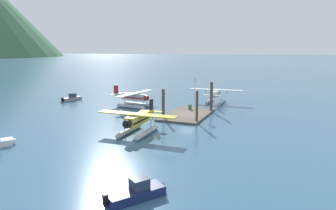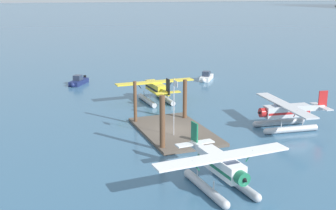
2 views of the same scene
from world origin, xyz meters
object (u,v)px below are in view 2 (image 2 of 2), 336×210
at_px(boat_navy_open_sw, 78,81).
at_px(seaplane_silver_bow_right, 286,114).
at_px(flagpole, 174,100).
at_px(seaplane_white_stbd_aft, 221,169).
at_px(fuel_drum, 195,135).
at_px(seaplane_yellow_port_fwd, 156,90).
at_px(boat_white_open_west, 206,77).

bearing_deg(boat_navy_open_sw, seaplane_silver_bow_right, 29.06).
relative_size(flagpole, seaplane_white_stbd_aft, 0.54).
xyz_separation_m(fuel_drum, seaplane_yellow_port_fwd, (-16.00, 1.69, 0.84)).
height_order(fuel_drum, boat_white_open_west, boat_white_open_west).
bearing_deg(seaplane_yellow_port_fwd, boat_white_open_west, 130.36).
bearing_deg(boat_white_open_west, flagpole, -31.99).
xyz_separation_m(seaplane_silver_bow_right, boat_white_open_west, (-25.89, 3.39, -1.09)).
relative_size(seaplane_silver_bow_right, boat_navy_open_sw, 2.43).
xyz_separation_m(flagpole, seaplane_silver_bow_right, (1.25, 12.00, -2.28)).
height_order(seaplane_silver_bow_right, seaplane_white_stbd_aft, same).
bearing_deg(seaplane_white_stbd_aft, boat_navy_open_sw, -174.70).
distance_m(seaplane_silver_bow_right, seaplane_white_stbd_aft, 16.39).
bearing_deg(seaplane_yellow_port_fwd, seaplane_silver_bow_right, 30.10).
bearing_deg(seaplane_silver_bow_right, flagpole, -95.96).
xyz_separation_m(flagpole, boat_white_open_west, (-24.64, 15.39, -3.37)).
bearing_deg(seaplane_silver_bow_right, seaplane_white_stbd_aft, -51.94).
xyz_separation_m(flagpole, boat_navy_open_sw, (-28.66, -4.62, -3.37)).
distance_m(flagpole, boat_navy_open_sw, 29.22).
bearing_deg(flagpole, boat_white_open_west, 148.01).
height_order(fuel_drum, boat_navy_open_sw, boat_navy_open_sw).
relative_size(flagpole, boat_white_open_west, 1.34).
distance_m(fuel_drum, seaplane_yellow_port_fwd, 16.11).
relative_size(seaplane_white_stbd_aft, boat_navy_open_sw, 2.43).
distance_m(flagpole, seaplane_silver_bow_right, 12.28).
distance_m(flagpole, fuel_drum, 3.88).
height_order(seaplane_yellow_port_fwd, boat_white_open_west, seaplane_yellow_port_fwd).
relative_size(fuel_drum, seaplane_yellow_port_fwd, 0.08).
distance_m(fuel_drum, boat_white_open_west, 29.96).
height_order(flagpole, boat_white_open_west, flagpole).
height_order(seaplane_silver_bow_right, boat_navy_open_sw, seaplane_silver_bow_right).
relative_size(seaplane_silver_bow_right, seaplane_white_stbd_aft, 1.00).
xyz_separation_m(flagpole, seaplane_yellow_port_fwd, (-14.16, 3.07, -2.28)).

